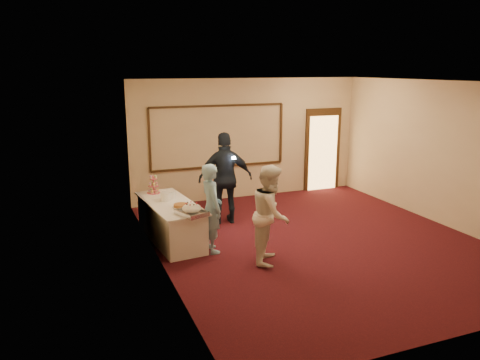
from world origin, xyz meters
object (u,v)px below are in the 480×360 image
Objects in this scene: pavlova_tray at (192,210)px; guest at (226,178)px; cupcake_stand at (153,186)px; plate_stack_a at (165,197)px; woman at (271,214)px; buffet_table at (171,222)px; man at (211,208)px; tart at (181,206)px; plate_stack_b at (171,195)px.

guest reaches higher than pavlova_tray.
cupcake_stand reaches higher than plate_stack_a.
cupcake_stand is 0.24× the size of woman.
buffet_table is 5.43× the size of cupcake_stand.
buffet_table is at bearing 35.47° from man.
woman is at bearing 100.31° from guest.
plate_stack_a is 0.12× the size of man.
pavlova_tray is 0.38× the size of man.
guest is at bearing 26.38° from buffet_table.
tart reaches higher than buffet_table.
man is (0.73, -1.55, -0.10)m from cupcake_stand.
woman is (1.43, -1.69, -0.01)m from plate_stack_a.
tart is at bearing -73.46° from buffet_table.
pavlova_tray is 0.42m from man.
plate_stack_b is at bearing 41.87° from plate_stack_a.
cupcake_stand is 0.20× the size of guest.
man reaches higher than plate_stack_b.
plate_stack_b is 0.11× the size of woman.
cupcake_stand is 0.25× the size of man.
plate_stack_a is at bearing 102.68° from pavlova_tray.
woman is at bearing -56.68° from cupcake_stand.
guest is (1.35, 0.67, 0.59)m from buffet_table.
cupcake_stand is 0.58m from plate_stack_b.
woman is (0.80, -0.79, 0.03)m from man.
man is at bearing 71.11° from guest.
tart is at bearing 97.37° from pavlova_tray.
guest is at bearing -4.49° from cupcake_stand.
plate_stack_b is 0.11× the size of man.
cupcake_stand is 0.66m from plate_stack_a.
pavlova_tray is 1.95m from guest.
tart is at bearing 49.29° from man.
plate_stack_b is (0.09, 0.27, 0.46)m from buffet_table.
cupcake_stand reaches higher than tart.
buffet_table is at bearing 101.42° from pavlova_tray.
cupcake_stand is 2.14× the size of plate_stack_b.
cupcake_stand is 1.28× the size of tart.
man reaches higher than pavlova_tray.
guest is (1.24, 1.05, 0.18)m from tart.
guest reaches higher than woman.
cupcake_stand is 1.98× the size of plate_stack_a.
plate_stack_b reaches higher than buffet_table.
pavlova_tray is 1.55× the size of cupcake_stand.
plate_stack_a is 1.10m from man.
woman is at bearing -28.85° from pavlova_tray.
plate_stack_b is 0.65m from tart.
plate_stack_b is at bearing 94.57° from pavlova_tray.
woman reaches higher than pavlova_tray.
man is (0.63, -0.90, -0.04)m from plate_stack_a.
man is at bearing -64.41° from plate_stack_b.
plate_stack_a is 0.56m from tart.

